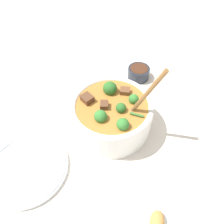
% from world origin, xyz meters
% --- Properties ---
extents(ground_plane, '(4.00, 4.00, 0.00)m').
position_xyz_m(ground_plane, '(0.00, 0.00, 0.00)').
color(ground_plane, silver).
extents(stew_bowl, '(0.24, 0.25, 0.26)m').
position_xyz_m(stew_bowl, '(-0.00, 0.00, 0.06)').
color(stew_bowl, white).
rests_on(stew_bowl, ground_plane).
extents(condiment_bowl, '(0.08, 0.08, 0.05)m').
position_xyz_m(condiment_bowl, '(-0.25, -0.07, 0.03)').
color(condiment_bowl, '#232833').
rests_on(condiment_bowl, ground_plane).
extents(empty_plate, '(0.23, 0.23, 0.02)m').
position_xyz_m(empty_plate, '(0.26, -0.09, 0.01)').
color(empty_plate, white).
rests_on(empty_plate, ground_plane).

